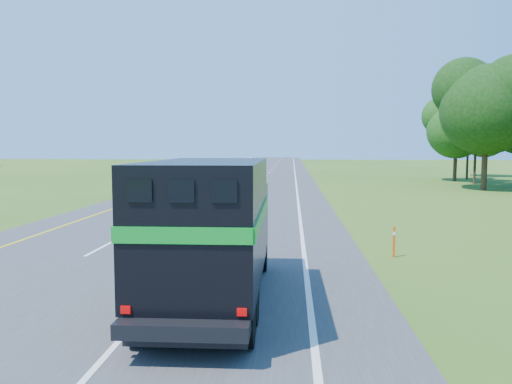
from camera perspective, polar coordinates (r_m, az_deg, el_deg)
road at (r=47.87m, az=-1.97°, el=0.77°), size 15.00×260.00×0.04m
lane_markings at (r=47.86m, az=-1.97°, el=0.80°), size 11.15×260.00×0.01m
horse_truck at (r=11.70m, az=-5.00°, el=-3.99°), size 2.49×7.60×3.35m
white_suv at (r=33.60m, az=-11.46°, el=0.32°), size 3.24×6.40×1.73m
far_car at (r=106.08m, az=-0.72°, el=3.62°), size 2.04×4.66×1.56m
delineator at (r=17.39m, az=15.49°, el=-5.40°), size 0.09×0.05×1.04m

